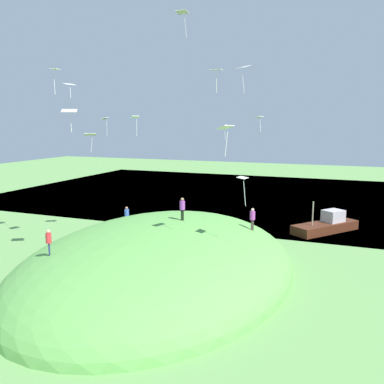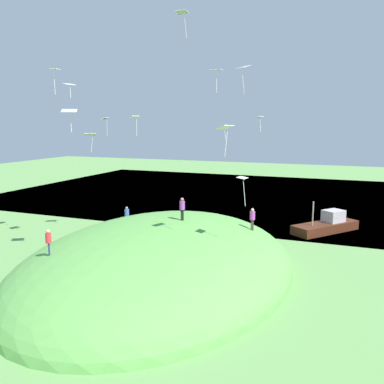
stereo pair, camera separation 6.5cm
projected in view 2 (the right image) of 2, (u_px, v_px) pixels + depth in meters
ground_plane at (205, 238)px, 40.51m from camera, size 160.00×160.00×0.00m
lake_water at (260, 196)px, 64.61m from camera, size 48.12×80.00×0.40m
grass_hill at (160, 271)px, 31.37m from camera, size 27.40×19.86×7.60m
boat_on_lake at (327, 225)px, 42.68m from camera, size 7.60×6.58×3.44m
person_watching_kites at (182, 206)px, 31.64m from camera, size 0.51×0.51×1.79m
person_near_shore at (252, 216)px, 32.68m from camera, size 0.53×0.53×1.80m
person_walking_path at (48, 239)px, 26.21m from camera, size 0.51×0.51×1.71m
person_on_hilltop at (127, 213)px, 41.03m from camera, size 0.50×0.50×1.85m
kite_0 at (183, 13)px, 36.75m from camera, size 0.85×1.13×2.29m
kite_2 at (69, 85)px, 34.00m from camera, size 1.16×0.96×1.23m
kite_3 at (259, 118)px, 34.59m from camera, size 0.86×0.75×1.33m
kite_4 at (69, 111)px, 31.10m from camera, size 1.27×1.39×1.78m
kite_5 at (243, 180)px, 26.37m from camera, size 0.86×0.65×1.97m
kite_6 at (105, 120)px, 42.49m from camera, size 0.85×0.61×1.94m
kite_7 at (216, 71)px, 34.91m from camera, size 0.78×1.07×1.93m
kite_8 at (225, 129)px, 25.10m from camera, size 1.22×1.03×1.93m
kite_9 at (135, 119)px, 33.39m from camera, size 0.79×0.75×1.66m
kite_10 at (243, 68)px, 33.72m from camera, size 1.37×1.42×2.32m
kite_11 at (228, 126)px, 39.39m from camera, size 0.75×0.61×1.43m
kite_13 at (91, 135)px, 40.19m from camera, size 1.27×1.41×1.90m
kite_14 at (55, 71)px, 35.26m from camera, size 1.01×0.83×2.18m
mooring_post at (197, 225)px, 43.54m from camera, size 0.14×0.14×0.93m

